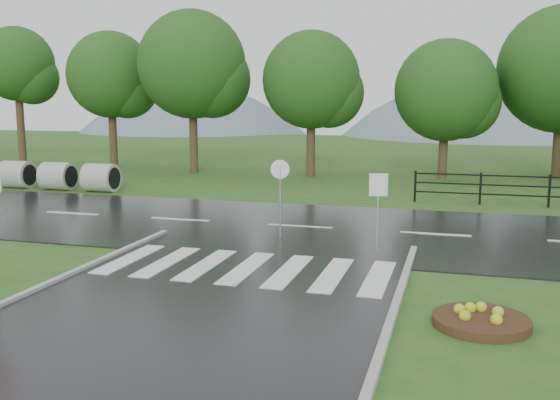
% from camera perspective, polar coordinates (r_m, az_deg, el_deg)
% --- Properties ---
extents(ground, '(120.00, 120.00, 0.00)m').
position_cam_1_polar(ground, '(10.05, -12.72, -13.66)').
color(ground, '#28511B').
rests_on(ground, ground).
extents(main_road, '(90.00, 8.00, 0.04)m').
position_cam_1_polar(main_road, '(19.04, 1.88, -2.55)').
color(main_road, black).
rests_on(main_road, ground).
extents(crosswalk, '(6.50, 2.80, 0.02)m').
position_cam_1_polar(crosswalk, '(14.37, -3.07, -6.20)').
color(crosswalk, silver).
rests_on(crosswalk, ground).
extents(fence_west, '(9.58, 0.08, 1.20)m').
position_cam_1_polar(fence_west, '(24.49, 23.42, 1.03)').
color(fence_west, black).
rests_on(fence_west, ground).
extents(hills, '(102.00, 48.00, 48.00)m').
position_cam_1_polar(hills, '(75.62, 14.81, -6.03)').
color(hills, slate).
rests_on(hills, ground).
extents(treeline, '(83.20, 5.20, 10.00)m').
position_cam_1_polar(treeline, '(32.51, 9.69, 2.19)').
color(treeline, '#1C4515').
rests_on(treeline, ground).
extents(culvert_pipes, '(9.70, 1.20, 1.20)m').
position_cam_1_polar(culvert_pipes, '(29.93, -22.90, 2.17)').
color(culvert_pipes, '#9E9B93').
rests_on(culvert_pipes, ground).
extents(flower_bed, '(1.66, 1.66, 0.33)m').
position_cam_1_polar(flower_bed, '(11.46, 17.93, -10.34)').
color(flower_bed, '#332111').
rests_on(flower_bed, ground).
extents(reg_sign_small, '(0.45, 0.15, 2.07)m').
position_cam_1_polar(reg_sign_small, '(15.59, 8.97, 0.24)').
color(reg_sign_small, '#939399').
rests_on(reg_sign_small, ground).
extents(reg_sign_round, '(0.51, 0.14, 2.24)m').
position_cam_1_polar(reg_sign_round, '(17.15, 0.02, 0.96)').
color(reg_sign_round, '#939399').
rests_on(reg_sign_round, ground).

